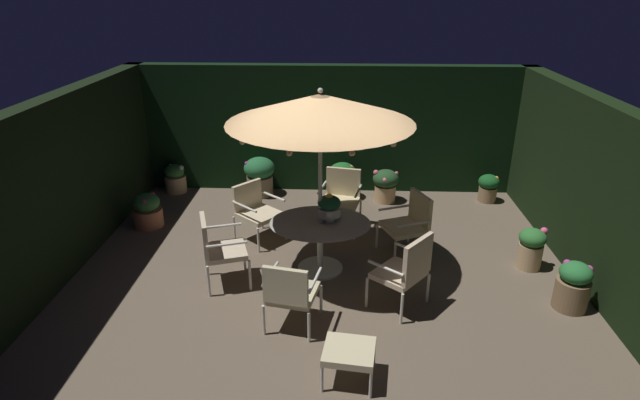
{
  "coord_description": "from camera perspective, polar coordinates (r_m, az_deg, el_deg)",
  "views": [
    {
      "loc": [
        0.22,
        -6.23,
        3.83
      ],
      "look_at": [
        -0.04,
        0.05,
        1.12
      ],
      "focal_mm": 28.55,
      "sensor_mm": 36.0,
      "label": 1
    }
  ],
  "objects": [
    {
      "name": "hedge_backdrop_left",
      "position": [
        7.8,
        -27.71,
        0.91
      ],
      "size": [
        0.3,
        6.95,
        2.43
      ],
      "primitive_type": "cube",
      "color": "black",
      "rests_on": "ground_plane"
    },
    {
      "name": "potted_plant_right_near",
      "position": [
        9.03,
        -18.79,
        -1.13
      ],
      "size": [
        0.49,
        0.49,
        0.59
      ],
      "color": "#A96345",
      "rests_on": "ground_plane"
    },
    {
      "name": "patio_chair_southwest",
      "position": [
        6.4,
        9.67,
        -7.55
      ],
      "size": [
        0.83,
        0.84,
        1.03
      ],
      "color": "silver",
      "rests_on": "ground_plane"
    },
    {
      "name": "potted_plant_back_right",
      "position": [
        10.37,
        -15.91,
        2.35
      ],
      "size": [
        0.41,
        0.41,
        0.56
      ],
      "color": "tan",
      "rests_on": "ground_plane"
    },
    {
      "name": "patio_chair_north",
      "position": [
        7.72,
        10.04,
        -2.29
      ],
      "size": [
        0.78,
        0.8,
        0.95
      ],
      "color": "beige",
      "rests_on": "ground_plane"
    },
    {
      "name": "ground_plane",
      "position": [
        7.32,
        0.28,
        -8.32
      ],
      "size": [
        7.63,
        6.95,
        0.02
      ],
      "primitive_type": "cube",
      "color": "brown"
    },
    {
      "name": "potted_plant_front_corner",
      "position": [
        9.66,
        2.52,
        2.36
      ],
      "size": [
        0.52,
        0.52,
        0.7
      ],
      "color": "beige",
      "rests_on": "ground_plane"
    },
    {
      "name": "potted_plant_left_near",
      "position": [
        9.86,
        -6.78,
        2.81
      ],
      "size": [
        0.59,
        0.59,
        0.75
      ],
      "color": "#817055",
      "rests_on": "ground_plane"
    },
    {
      "name": "potted_plant_back_center",
      "position": [
        10.05,
        18.34,
        1.4
      ],
      "size": [
        0.39,
        0.39,
        0.52
      ],
      "color": "#8D704B",
      "rests_on": "ground_plane"
    },
    {
      "name": "patio_umbrella",
      "position": [
        6.54,
        0.03,
        10.19
      ],
      "size": [
        2.44,
        2.44,
        2.61
      ],
      "color": "silver",
      "rests_on": "ground_plane"
    },
    {
      "name": "centerpiece_planter",
      "position": [
        7.01,
        1.02,
        -0.71
      ],
      "size": [
        0.32,
        0.32,
        0.41
      ],
      "color": "beige",
      "rests_on": "patio_dining_table"
    },
    {
      "name": "patio_chair_south",
      "position": [
        5.99,
        -3.36,
        -10.15
      ],
      "size": [
        0.69,
        0.7,
        0.93
      ],
      "color": "silver",
      "rests_on": "ground_plane"
    },
    {
      "name": "hedge_backdrop_right",
      "position": [
        7.58,
        29.17,
        0.03
      ],
      "size": [
        0.3,
        6.95,
        2.43
      ],
      "primitive_type": "cube",
      "color": "black",
      "rests_on": "ground_plane"
    },
    {
      "name": "patio_dining_table",
      "position": [
        7.15,
        0.03,
        -3.78
      ],
      "size": [
        1.41,
        1.19,
        0.75
      ],
      "color": "silver",
      "rests_on": "ground_plane"
    },
    {
      "name": "patio_chair_east",
      "position": [
        8.12,
        -7.28,
        -0.9
      ],
      "size": [
        0.86,
        0.86,
        0.91
      ],
      "color": "silver",
      "rests_on": "ground_plane"
    },
    {
      "name": "patio_chair_northeast",
      "position": [
        8.41,
        2.39,
        0.57
      ],
      "size": [
        0.74,
        0.71,
        0.99
      ],
      "color": "silver",
      "rests_on": "ground_plane"
    },
    {
      "name": "potted_plant_back_left",
      "position": [
        7.2,
        26.5,
        -8.59
      ],
      "size": [
        0.42,
        0.42,
        0.65
      ],
      "color": "brown",
      "rests_on": "ground_plane"
    },
    {
      "name": "potted_plant_left_far",
      "position": [
        9.59,
        7.35,
        1.78
      ],
      "size": [
        0.48,
        0.48,
        0.62
      ],
      "color": "tan",
      "rests_on": "ground_plane"
    },
    {
      "name": "hedge_backdrop_rear",
      "position": [
        9.91,
        1.02,
        7.98
      ],
      "size": [
        7.63,
        0.3,
        2.43
      ],
      "primitive_type": "cube",
      "color": "black",
      "rests_on": "ground_plane"
    },
    {
      "name": "potted_plant_right_far",
      "position": [
        7.91,
        22.59,
        -4.9
      ],
      "size": [
        0.4,
        0.38,
        0.63
      ],
      "color": "tan",
      "rests_on": "ground_plane"
    },
    {
      "name": "ottoman_footrest",
      "position": [
        5.42,
        3.28,
        -16.7
      ],
      "size": [
        0.58,
        0.54,
        0.4
      ],
      "color": "silver",
      "rests_on": "ground_plane"
    },
    {
      "name": "patio_chair_southeast",
      "position": [
        6.94,
        -11.39,
        -5.05
      ],
      "size": [
        0.72,
        0.73,
        1.0
      ],
      "color": "silver",
      "rests_on": "ground_plane"
    }
  ]
}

